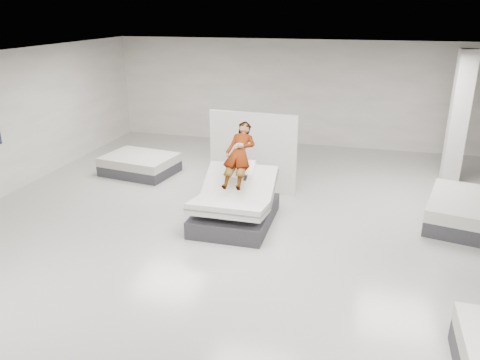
{
  "coord_description": "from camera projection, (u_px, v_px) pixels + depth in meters",
  "views": [
    {
      "loc": [
        1.78,
        -7.37,
        4.06
      ],
      "look_at": [
        -0.35,
        0.65,
        1.0
      ],
      "focal_mm": 35.0,
      "sensor_mm": 36.0,
      "label": 1
    }
  ],
  "objects": [
    {
      "name": "flat_bed_left_far",
      "position": [
        140.0,
        164.0,
        12.14
      ],
      "size": [
        1.93,
        1.56,
        0.48
      ],
      "color": "#36353A",
      "rests_on": "floor"
    },
    {
      "name": "person",
      "position": [
        239.0,
        164.0,
        9.28
      ],
      "size": [
        0.56,
        1.3,
        1.35
      ],
      "primitive_type": "imported",
      "rotation": [
        0.75,
        0.0,
        -0.0
      ],
      "color": "slate",
      "rests_on": "hero_bed"
    },
    {
      "name": "flat_bed_right_far",
      "position": [
        469.0,
        212.0,
        9.24
      ],
      "size": [
        1.88,
        2.25,
        0.54
      ],
      "color": "#36353A",
      "rests_on": "floor"
    },
    {
      "name": "room",
      "position": [
        250.0,
        162.0,
        7.96
      ],
      "size": [
        14.0,
        14.04,
        3.2
      ],
      "color": "#ADAAA3",
      "rests_on": "ground"
    },
    {
      "name": "divider_panel",
      "position": [
        253.0,
        153.0,
        10.76
      ],
      "size": [
        2.05,
        0.2,
        1.86
      ],
      "primitive_type": "cube",
      "rotation": [
        0.0,
        0.0,
        -0.05
      ],
      "color": "silver",
      "rests_on": "floor"
    },
    {
      "name": "column",
      "position": [
        459.0,
        118.0,
        11.08
      ],
      "size": [
        0.4,
        0.4,
        3.2
      ],
      "primitive_type": "cube",
      "color": "silver",
      "rests_on": "floor"
    },
    {
      "name": "remote",
      "position": [
        245.0,
        178.0,
        8.97
      ],
      "size": [
        0.05,
        0.14,
        0.08
      ],
      "primitive_type": "cube",
      "rotation": [
        0.35,
        0.0,
        -0.0
      ],
      "color": "black",
      "rests_on": "person"
    },
    {
      "name": "hero_bed",
      "position": [
        235.0,
        206.0,
        9.27
      ],
      "size": [
        1.46,
        1.92,
        1.15
      ],
      "color": "#36353A",
      "rests_on": "floor"
    }
  ]
}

